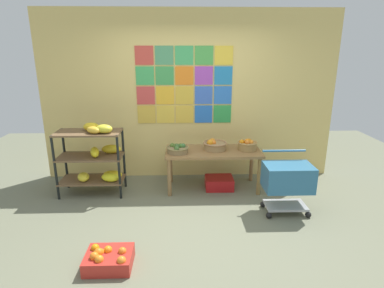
# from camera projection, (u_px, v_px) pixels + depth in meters

# --- Properties ---
(ground) EXTENTS (9.25, 9.25, 0.00)m
(ground) POSITION_uv_depth(u_px,v_px,m) (192.00, 224.00, 4.01)
(ground) COLOR #6D6F57
(back_wall_with_art) EXTENTS (4.79, 0.07, 2.73)m
(back_wall_with_art) POSITION_uv_depth(u_px,v_px,m) (189.00, 97.00, 5.20)
(back_wall_with_art) COLOR #E4C66E
(back_wall_with_art) RESTS_ON ground
(banana_shelf_unit) EXTENTS (0.94, 0.45, 1.09)m
(banana_shelf_unit) POSITION_uv_depth(u_px,v_px,m) (96.00, 156.00, 4.70)
(banana_shelf_unit) COLOR black
(banana_shelf_unit) RESTS_ON ground
(display_table) EXTENTS (1.46, 0.66, 0.62)m
(display_table) POSITION_uv_depth(u_px,v_px,m) (213.00, 155.00, 4.91)
(display_table) COLOR olive
(display_table) RESTS_ON ground
(fruit_basket_back_right) EXTENTS (0.34, 0.34, 0.14)m
(fruit_basket_back_right) POSITION_uv_depth(u_px,v_px,m) (178.00, 149.00, 4.76)
(fruit_basket_back_right) COLOR olive
(fruit_basket_back_right) RESTS_ON display_table
(fruit_basket_left) EXTENTS (0.37, 0.37, 0.17)m
(fruit_basket_left) POSITION_uv_depth(u_px,v_px,m) (215.00, 145.00, 4.90)
(fruit_basket_left) COLOR #9C7C4D
(fruit_basket_left) RESTS_ON display_table
(fruit_basket_back_left) EXTENTS (0.31, 0.31, 0.18)m
(fruit_basket_back_left) POSITION_uv_depth(u_px,v_px,m) (247.00, 145.00, 4.88)
(fruit_basket_back_left) COLOR #A07C44
(fruit_basket_back_left) RESTS_ON display_table
(produce_crate_under_table) EXTENTS (0.43, 0.34, 0.18)m
(produce_crate_under_table) POSITION_uv_depth(u_px,v_px,m) (219.00, 183.00, 5.02)
(produce_crate_under_table) COLOR #AF1617
(produce_crate_under_table) RESTS_ON ground
(orange_crate_foreground) EXTENTS (0.47, 0.38, 0.21)m
(orange_crate_foreground) POSITION_uv_depth(u_px,v_px,m) (108.00, 259.00, 3.21)
(orange_crate_foreground) COLOR red
(orange_crate_foreground) RESTS_ON ground
(shopping_cart) EXTENTS (0.62, 0.45, 0.81)m
(shopping_cart) POSITION_uv_depth(u_px,v_px,m) (288.00, 179.00, 4.17)
(shopping_cart) COLOR black
(shopping_cart) RESTS_ON ground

